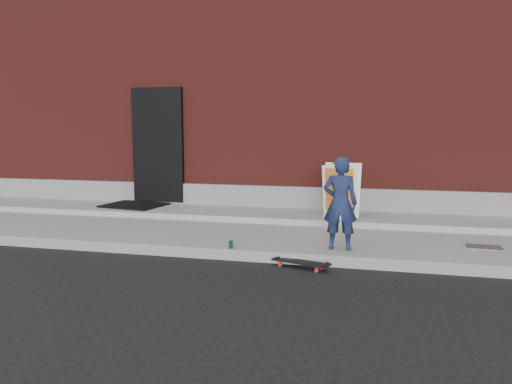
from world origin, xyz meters
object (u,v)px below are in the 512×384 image
(child, at_px, (340,203))
(skateboard, at_px, (301,263))
(pizza_sign, at_px, (342,191))
(soda_can, at_px, (231,245))

(child, bearing_deg, skateboard, 47.75)
(skateboard, relative_size, pizza_sign, 0.82)
(skateboard, distance_m, pizza_sign, 2.34)
(skateboard, bearing_deg, pizza_sign, 81.24)
(soda_can, bearing_deg, child, 12.62)
(child, distance_m, soda_can, 1.56)
(pizza_sign, distance_m, soda_can, 2.49)
(pizza_sign, bearing_deg, soda_can, -122.63)
(child, bearing_deg, soda_can, 12.59)
(pizza_sign, relative_size, soda_can, 8.71)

